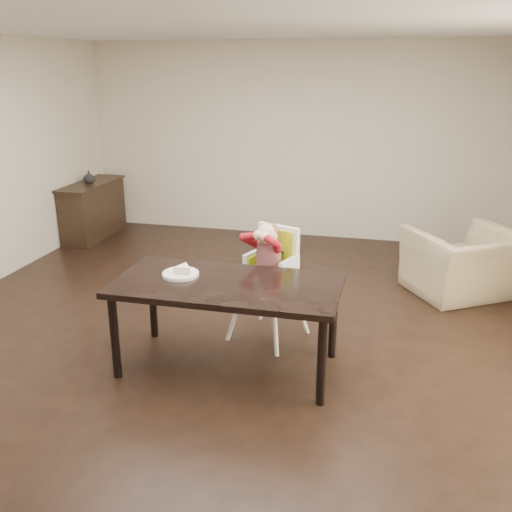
% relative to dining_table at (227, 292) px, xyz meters
% --- Properties ---
extents(ground, '(7.00, 7.00, 0.00)m').
position_rel_dining_table_xyz_m(ground, '(-0.16, 0.44, -0.67)').
color(ground, black).
rests_on(ground, ground).
extents(room_walls, '(6.02, 7.02, 2.71)m').
position_rel_dining_table_xyz_m(room_walls, '(-0.16, 0.44, 1.18)').
color(room_walls, beige).
rests_on(room_walls, ground).
extents(dining_table, '(1.80, 0.90, 0.75)m').
position_rel_dining_table_xyz_m(dining_table, '(0.00, 0.00, 0.00)').
color(dining_table, black).
rests_on(dining_table, ground).
extents(high_chair, '(0.58, 0.58, 1.09)m').
position_rel_dining_table_xyz_m(high_chair, '(0.21, 0.63, 0.10)').
color(high_chair, white).
rests_on(high_chair, ground).
extents(plate, '(0.38, 0.38, 0.09)m').
position_rel_dining_table_xyz_m(plate, '(-0.40, 0.06, 0.11)').
color(plate, white).
rests_on(plate, dining_table).
extents(armchair, '(1.30, 1.18, 0.95)m').
position_rel_dining_table_xyz_m(armchair, '(2.04, 2.12, -0.19)').
color(armchair, tan).
rests_on(armchair, ground).
extents(sideboard, '(0.44, 1.26, 0.79)m').
position_rel_dining_table_xyz_m(sideboard, '(-2.94, 3.14, -0.27)').
color(sideboard, black).
rests_on(sideboard, ground).
extents(vase, '(0.22, 0.23, 0.17)m').
position_rel_dining_table_xyz_m(vase, '(-2.94, 3.11, 0.20)').
color(vase, '#99999E').
rests_on(vase, sideboard).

